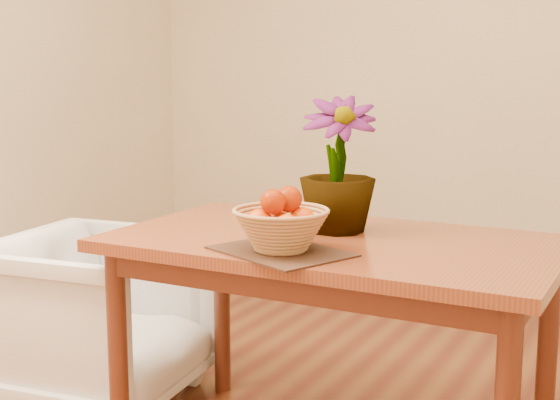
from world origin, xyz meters
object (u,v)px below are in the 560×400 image
at_px(table, 333,265).
at_px(potted_plant, 338,165).
at_px(armchair, 97,310).
at_px(wicker_basket, 281,231).

bearing_deg(table, potted_plant, 107.03).
distance_m(potted_plant, armchair, 1.13).
xyz_separation_m(table, potted_plant, (-0.03, 0.09, 0.31)).
relative_size(wicker_basket, potted_plant, 0.64).
height_order(wicker_basket, armchair, wicker_basket).
relative_size(table, wicker_basket, 4.94).
bearing_deg(table, wicker_basket, -101.83).
bearing_deg(armchair, table, -96.74).
relative_size(table, potted_plant, 3.17).
distance_m(table, armchair, 1.03).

